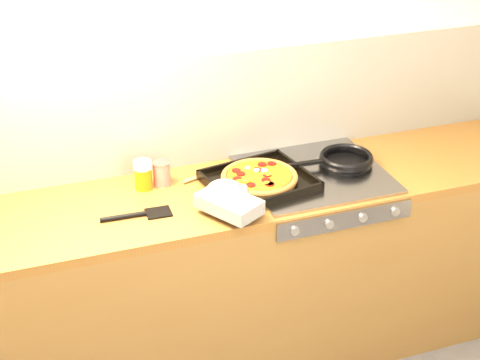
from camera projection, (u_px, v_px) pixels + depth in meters
name	position (u px, v px, depth m)	size (l,w,h in m)	color
room_shell	(195.00, 111.00, 3.19)	(3.20, 3.20, 3.20)	white
counter_run	(218.00, 280.00, 3.28)	(3.20, 0.62, 0.90)	brown
stovetop	(314.00, 174.00, 3.20)	(0.60, 0.56, 0.02)	gray
pizza_on_tray	(250.00, 184.00, 3.03)	(0.56, 0.55, 0.07)	black
frying_pan	(345.00, 160.00, 3.25)	(0.40, 0.25, 0.04)	black
tomato_can	(162.00, 173.00, 3.10)	(0.08, 0.08, 0.11)	#990C0D
juice_glass	(143.00, 175.00, 3.07)	(0.09, 0.09, 0.13)	orange
wooden_spoon	(218.00, 171.00, 3.22)	(0.29, 0.11, 0.02)	tan
black_spatula	(138.00, 215.00, 2.89)	(0.28, 0.09, 0.02)	black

